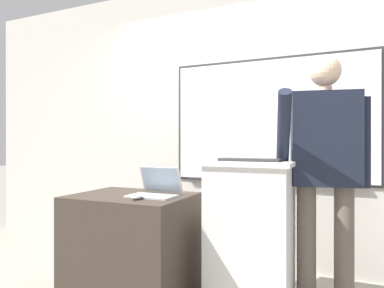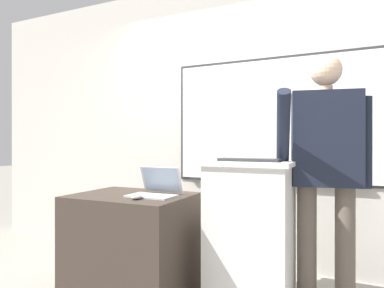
# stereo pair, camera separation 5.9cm
# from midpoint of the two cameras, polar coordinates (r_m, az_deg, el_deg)

# --- Properties ---
(back_wall) EXTENTS (6.40, 0.17, 2.78)m
(back_wall) POSITION_cam_midpoint_polar(r_m,az_deg,el_deg) (3.36, 8.94, 4.15)
(back_wall) COLOR beige
(back_wall) RESTS_ON ground_plane
(lectern_podium) EXTENTS (0.60, 0.50, 1.03)m
(lectern_podium) POSITION_cam_midpoint_polar(r_m,az_deg,el_deg) (2.50, 10.37, -14.57)
(lectern_podium) COLOR silver
(lectern_podium) RESTS_ON ground_plane
(side_desk) EXTENTS (0.85, 0.65, 0.77)m
(side_desk) POSITION_cam_midpoint_polar(r_m,az_deg,el_deg) (2.67, -9.37, -16.54)
(side_desk) COLOR #382D26
(side_desk) RESTS_ON ground_plane
(person_presenter) EXTENTS (0.62, 0.62, 1.76)m
(person_presenter) POSITION_cam_midpoint_polar(r_m,az_deg,el_deg) (2.52, 22.01, -2.69)
(person_presenter) COLOR brown
(person_presenter) RESTS_ON ground_plane
(laptop) EXTENTS (0.33, 0.29, 0.21)m
(laptop) POSITION_cam_midpoint_polar(r_m,az_deg,el_deg) (2.52, -5.22, -7.11)
(laptop) COLOR #B7BABF
(laptop) RESTS_ON side_desk
(wireless_keyboard) EXTENTS (0.41, 0.14, 0.02)m
(wireless_keyboard) POSITION_cam_midpoint_polar(r_m,az_deg,el_deg) (2.36, 10.20, -2.63)
(wireless_keyboard) COLOR #2D2D30
(wireless_keyboard) RESTS_ON lectern_podium
(computer_mouse_by_laptop) EXTENTS (0.06, 0.10, 0.03)m
(computer_mouse_by_laptop) POSITION_cam_midpoint_polar(r_m,az_deg,el_deg) (2.37, -8.51, -8.70)
(computer_mouse_by_laptop) COLOR silver
(computer_mouse_by_laptop) RESTS_ON side_desk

